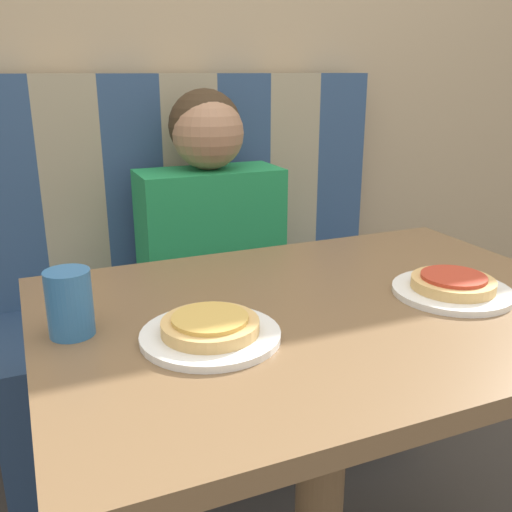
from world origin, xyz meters
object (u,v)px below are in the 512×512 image
(plate_right, at_px, (452,291))
(drinking_cup, at_px, (70,303))
(pizza_left, at_px, (210,325))
(pizza_right, at_px, (453,282))
(plate_left, at_px, (210,335))
(person, at_px, (209,202))

(plate_right, xyz_separation_m, drinking_cup, (-0.69, 0.10, 0.05))
(pizza_left, xyz_separation_m, pizza_right, (0.49, 0.00, 0.00))
(pizza_left, bearing_deg, plate_right, 0.00)
(plate_left, relative_size, drinking_cup, 2.06)
(plate_right, height_order, pizza_right, pizza_right)
(pizza_left, height_order, pizza_right, same)
(drinking_cup, bearing_deg, pizza_left, -27.42)
(plate_right, distance_m, pizza_left, 0.49)
(person, xyz_separation_m, pizza_right, (0.24, -0.72, -0.03))
(plate_right, xyz_separation_m, pizza_right, (0.00, -0.00, 0.02))
(person, distance_m, pizza_right, 0.76)
(person, xyz_separation_m, plate_right, (0.24, -0.72, -0.05))
(plate_left, relative_size, pizza_left, 1.44)
(pizza_right, bearing_deg, pizza_left, 180.00)
(plate_right, distance_m, pizza_right, 0.02)
(plate_right, relative_size, drinking_cup, 2.06)
(person, height_order, drinking_cup, person)
(person, relative_size, plate_right, 2.75)
(plate_left, height_order, drinking_cup, drinking_cup)
(person, bearing_deg, pizza_right, -71.42)
(person, distance_m, drinking_cup, 0.76)
(person, relative_size, pizza_right, 3.96)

